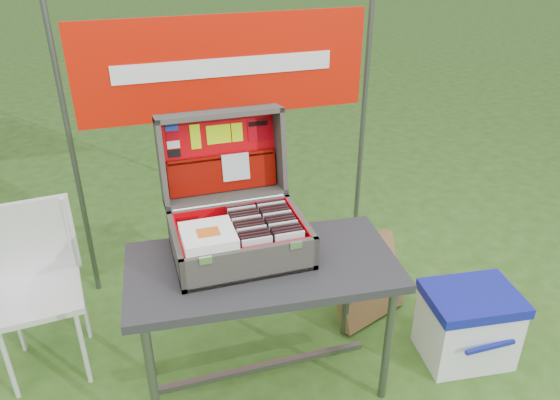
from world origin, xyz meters
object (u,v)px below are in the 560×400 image
object	(u,v)px
cooler	(467,325)
cardboard_box	(367,281)
table	(263,328)
chair	(39,298)
suitcase	(235,194)

from	to	relation	value
cooler	cardboard_box	distance (m)	0.57
table	chair	xyz separation A→B (m)	(-0.98, 0.44, 0.07)
suitcase	cardboard_box	bearing A→B (deg)	14.59
cardboard_box	cooler	bearing A→B (deg)	-73.94
suitcase	chair	distance (m)	1.11
table	cardboard_box	xyz separation A→B (m)	(0.69, 0.35, -0.13)
chair	suitcase	bearing A→B (deg)	-23.16
table	suitcase	size ratio (longest dim) A/B	2.02
table	cooler	distance (m)	1.06
table	chair	bearing A→B (deg)	160.44
table	cardboard_box	world-z (taller)	table
table	cooler	size ratio (longest dim) A/B	2.56
cooler	chair	world-z (taller)	chair
cooler	chair	bearing A→B (deg)	171.22
chair	cooler	bearing A→B (deg)	-20.32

